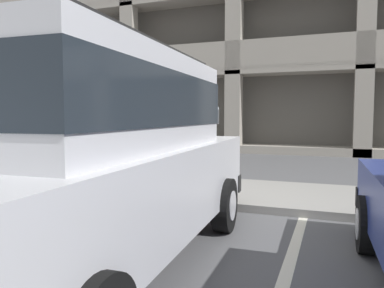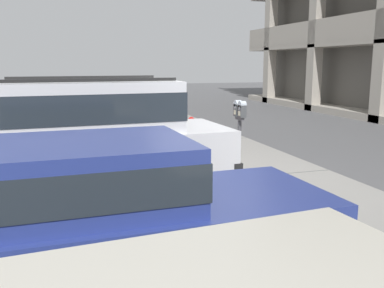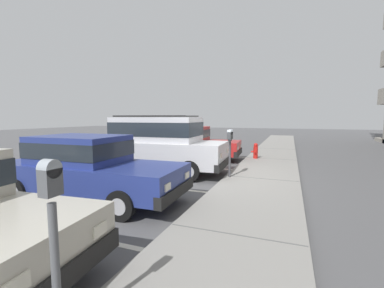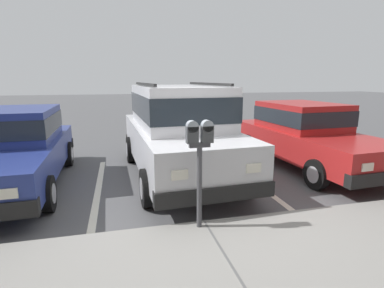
# 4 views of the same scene
# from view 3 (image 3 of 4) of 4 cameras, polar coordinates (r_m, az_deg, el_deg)

# --- Properties ---
(ground_plane) EXTENTS (80.00, 80.00, 0.10)m
(ground_plane) POSITION_cam_3_polar(r_m,az_deg,el_deg) (8.39, 6.11, -8.02)
(ground_plane) COLOR #565659
(sidewalk) EXTENTS (40.00, 2.20, 0.12)m
(sidewalk) POSITION_cam_3_polar(r_m,az_deg,el_deg) (8.14, 15.08, -7.84)
(sidewalk) COLOR gray
(sidewalk) RESTS_ON ground_plane
(parking_stall_lines) EXTENTS (12.75, 4.80, 0.01)m
(parking_stall_lines) POSITION_cam_3_polar(r_m,az_deg,el_deg) (7.45, -7.72, -9.41)
(parking_stall_lines) COLOR silver
(parking_stall_lines) RESTS_ON ground_plane
(silver_suv) EXTENTS (2.19, 4.87, 2.03)m
(silver_suv) POSITION_cam_3_polar(r_m,az_deg,el_deg) (9.14, -7.58, 0.36)
(silver_suv) COLOR silver
(silver_suv) RESTS_ON ground_plane
(red_sedan) EXTENTS (2.04, 4.58, 1.54)m
(red_sedan) POSITION_cam_3_polar(r_m,az_deg,el_deg) (12.06, -0.53, 0.48)
(red_sedan) COLOR red
(red_sedan) RESTS_ON ground_plane
(dark_hatchback) EXTENTS (1.94, 4.53, 1.54)m
(dark_hatchback) POSITION_cam_3_polar(r_m,az_deg,el_deg) (6.59, -22.20, -4.55)
(dark_hatchback) COLOR navy
(dark_hatchback) RESTS_ON ground_plane
(parking_meter_near) EXTENTS (0.35, 0.12, 1.48)m
(parking_meter_near) POSITION_cam_3_polar(r_m,az_deg,el_deg) (7.99, 8.44, 0.49)
(parking_meter_near) COLOR #47474C
(parking_meter_near) RESTS_ON sidewalk
(parking_meter_far) EXTENTS (0.15, 0.12, 1.53)m
(parking_meter_far) POSITION_cam_3_polar(r_m,az_deg,el_deg) (2.43, -28.53, -15.31)
(parking_meter_far) COLOR #595B60
(parking_meter_far) RESTS_ON sidewalk
(fire_hydrant) EXTENTS (0.30, 0.30, 0.70)m
(fire_hydrant) POSITION_cam_3_polar(r_m,az_deg,el_deg) (11.92, 13.94, -1.49)
(fire_hydrant) COLOR red
(fire_hydrant) RESTS_ON sidewalk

